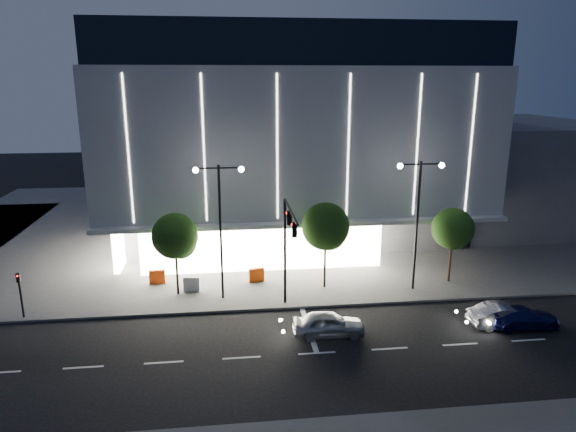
{
  "coord_description": "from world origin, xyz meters",
  "views": [
    {
      "loc": [
        -2.38,
        -25.64,
        14.15
      ],
      "look_at": [
        1.59,
        8.21,
        5.0
      ],
      "focal_mm": 32.0,
      "sensor_mm": 36.0,
      "label": 1
    }
  ],
  "objects_px": {
    "tree_right": "(453,231)",
    "traffic_mast": "(288,237)",
    "car_lead": "(329,324)",
    "street_lamp_west": "(220,213)",
    "car_second": "(504,315)",
    "barrier_b": "(192,284)",
    "street_lamp_east": "(418,207)",
    "barrier_a": "(157,277)",
    "car_third": "(523,317)",
    "tree_left": "(175,238)",
    "ped_signal_far": "(20,291)",
    "tree_mid": "(326,229)",
    "barrier_c": "(257,275)"
  },
  "relations": [
    {
      "from": "street_lamp_east",
      "to": "car_third",
      "type": "height_order",
      "value": "street_lamp_east"
    },
    {
      "from": "street_lamp_west",
      "to": "tree_right",
      "type": "distance_m",
      "value": 16.19
    },
    {
      "from": "street_lamp_west",
      "to": "car_lead",
      "type": "height_order",
      "value": "street_lamp_west"
    },
    {
      "from": "traffic_mast",
      "to": "car_lead",
      "type": "bearing_deg",
      "value": -55.88
    },
    {
      "from": "traffic_mast",
      "to": "street_lamp_west",
      "type": "bearing_deg",
      "value": 146.35
    },
    {
      "from": "car_lead",
      "to": "barrier_c",
      "type": "height_order",
      "value": "car_lead"
    },
    {
      "from": "street_lamp_west",
      "to": "tree_mid",
      "type": "relative_size",
      "value": 1.46
    },
    {
      "from": "tree_left",
      "to": "barrier_a",
      "type": "height_order",
      "value": "tree_left"
    },
    {
      "from": "street_lamp_east",
      "to": "ped_signal_far",
      "type": "height_order",
      "value": "street_lamp_east"
    },
    {
      "from": "tree_right",
      "to": "car_lead",
      "type": "distance_m",
      "value": 12.44
    },
    {
      "from": "traffic_mast",
      "to": "street_lamp_west",
      "type": "distance_m",
      "value": 4.89
    },
    {
      "from": "car_lead",
      "to": "barrier_b",
      "type": "bearing_deg",
      "value": 52.03
    },
    {
      "from": "car_third",
      "to": "street_lamp_west",
      "type": "bearing_deg",
      "value": 72.52
    },
    {
      "from": "tree_right",
      "to": "tree_mid",
      "type": "bearing_deg",
      "value": 180.0
    },
    {
      "from": "tree_right",
      "to": "barrier_b",
      "type": "distance_m",
      "value": 18.43
    },
    {
      "from": "barrier_b",
      "to": "car_second",
      "type": "bearing_deg",
      "value": -14.48
    },
    {
      "from": "barrier_b",
      "to": "barrier_c",
      "type": "bearing_deg",
      "value": 20.75
    },
    {
      "from": "ped_signal_far",
      "to": "car_second",
      "type": "relative_size",
      "value": 0.73
    },
    {
      "from": "tree_mid",
      "to": "car_lead",
      "type": "bearing_deg",
      "value": -98.79
    },
    {
      "from": "tree_right",
      "to": "traffic_mast",
      "type": "bearing_deg",
      "value": -162.98
    },
    {
      "from": "tree_left",
      "to": "tree_right",
      "type": "xyz_separation_m",
      "value": [
        19.0,
        -0.0,
        -0.15
      ]
    },
    {
      "from": "car_third",
      "to": "barrier_c",
      "type": "xyz_separation_m",
      "value": [
        -15.13,
        8.43,
        0.03
      ]
    },
    {
      "from": "tree_mid",
      "to": "car_lead",
      "type": "distance_m",
      "value": 7.63
    },
    {
      "from": "street_lamp_east",
      "to": "ped_signal_far",
      "type": "distance_m",
      "value": 25.37
    },
    {
      "from": "car_third",
      "to": "ped_signal_far",
      "type": "bearing_deg",
      "value": 82.71
    },
    {
      "from": "tree_mid",
      "to": "barrier_c",
      "type": "relative_size",
      "value": 5.59
    },
    {
      "from": "car_second",
      "to": "barrier_a",
      "type": "relative_size",
      "value": 3.76
    },
    {
      "from": "car_second",
      "to": "barrier_b",
      "type": "bearing_deg",
      "value": 66.1
    },
    {
      "from": "barrier_a",
      "to": "barrier_b",
      "type": "relative_size",
      "value": 1.0
    },
    {
      "from": "car_second",
      "to": "car_third",
      "type": "height_order",
      "value": "car_second"
    },
    {
      "from": "traffic_mast",
      "to": "tree_mid",
      "type": "xyz_separation_m",
      "value": [
        3.03,
        3.68,
        -0.69
      ]
    },
    {
      "from": "tree_left",
      "to": "tree_mid",
      "type": "bearing_deg",
      "value": 0.0
    },
    {
      "from": "street_lamp_west",
      "to": "car_third",
      "type": "relative_size",
      "value": 2.11
    },
    {
      "from": "street_lamp_west",
      "to": "tree_left",
      "type": "distance_m",
      "value": 3.69
    },
    {
      "from": "tree_left",
      "to": "tree_right",
      "type": "relative_size",
      "value": 1.04
    },
    {
      "from": "street_lamp_east",
      "to": "car_second",
      "type": "xyz_separation_m",
      "value": [
        3.46,
        -5.68,
        -5.28
      ]
    },
    {
      "from": "street_lamp_west",
      "to": "street_lamp_east",
      "type": "xyz_separation_m",
      "value": [
        13.0,
        0.0,
        0.0
      ]
    },
    {
      "from": "car_lead",
      "to": "street_lamp_west",
      "type": "bearing_deg",
      "value": 49.47
    },
    {
      "from": "tree_left",
      "to": "barrier_a",
      "type": "relative_size",
      "value": 5.2
    },
    {
      "from": "barrier_a",
      "to": "traffic_mast",
      "type": "bearing_deg",
      "value": -36.88
    },
    {
      "from": "traffic_mast",
      "to": "barrier_b",
      "type": "relative_size",
      "value": 6.43
    },
    {
      "from": "tree_left",
      "to": "car_second",
      "type": "relative_size",
      "value": 1.38
    },
    {
      "from": "street_lamp_east",
      "to": "barrier_a",
      "type": "xyz_separation_m",
      "value": [
        -17.6,
        2.94,
        -5.31
      ]
    },
    {
      "from": "barrier_b",
      "to": "barrier_c",
      "type": "relative_size",
      "value": 1.0
    },
    {
      "from": "barrier_b",
      "to": "tree_right",
      "type": "bearing_deg",
      "value": 5.23
    },
    {
      "from": "tree_left",
      "to": "tree_right",
      "type": "height_order",
      "value": "tree_left"
    },
    {
      "from": "tree_left",
      "to": "barrier_c",
      "type": "height_order",
      "value": "tree_left"
    },
    {
      "from": "car_third",
      "to": "barrier_b",
      "type": "distance_m",
      "value": 20.92
    },
    {
      "from": "tree_left",
      "to": "car_third",
      "type": "bearing_deg",
      "value": -18.79
    },
    {
      "from": "street_lamp_east",
      "to": "barrier_b",
      "type": "xyz_separation_m",
      "value": [
        -15.12,
        1.33,
        -5.31
      ]
    }
  ]
}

